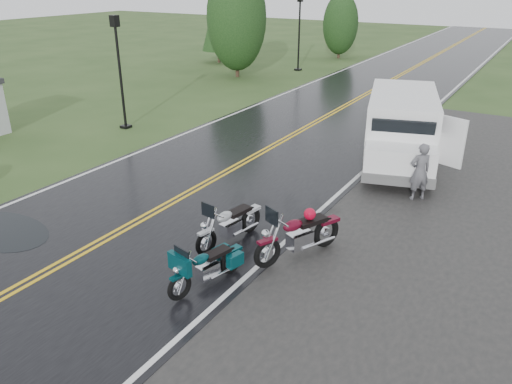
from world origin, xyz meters
TOP-DOWN VIEW (x-y plane):
  - ground at (0.00, 0.00)m, footprint 120.00×120.00m
  - road at (0.00, 10.00)m, footprint 8.00×100.00m
  - motorcycle_red at (4.01, 0.46)m, footprint 1.73×2.46m
  - motorcycle_teal at (3.13, -1.43)m, footprint 1.10×1.99m
  - motorcycle_silver at (2.57, 0.21)m, footprint 1.10×2.18m
  - van_white at (4.13, 6.49)m, footprint 3.81×6.37m
  - person_at_van at (5.84, 5.85)m, footprint 0.71×0.70m
  - lamp_post_near_left at (-6.53, 6.91)m, footprint 0.39×0.39m
  - lamp_post_far_left at (-6.43, 22.81)m, footprint 0.41×0.41m
  - tree_left_mid at (-8.68, 18.83)m, footprint 3.60×3.60m
  - tree_left_far at (-6.16, 29.18)m, footprint 2.62×2.62m
  - pine_left_far at (-12.84, 22.78)m, footprint 2.36×2.36m

SIDE VIEW (x-z plane):
  - ground at x=0.00m, z-range 0.00..0.00m
  - road at x=0.00m, z-range 0.00..0.04m
  - motorcycle_teal at x=3.13m, z-range 0.00..1.11m
  - motorcycle_silver at x=2.57m, z-range 0.00..1.23m
  - motorcycle_red at x=4.01m, z-range 0.00..1.37m
  - person_at_van at x=5.84m, z-range 0.00..1.66m
  - van_white at x=4.13m, z-range 0.00..2.35m
  - tree_left_far at x=-6.16m, z-range 0.00..4.04m
  - lamp_post_near_left at x=-6.53m, z-range 0.00..4.53m
  - lamp_post_far_left at x=-6.43m, z-range 0.00..4.81m
  - pine_left_far at x=-12.84m, z-range 0.00..4.92m
  - tree_left_mid at x=-8.68m, z-range 0.00..5.63m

